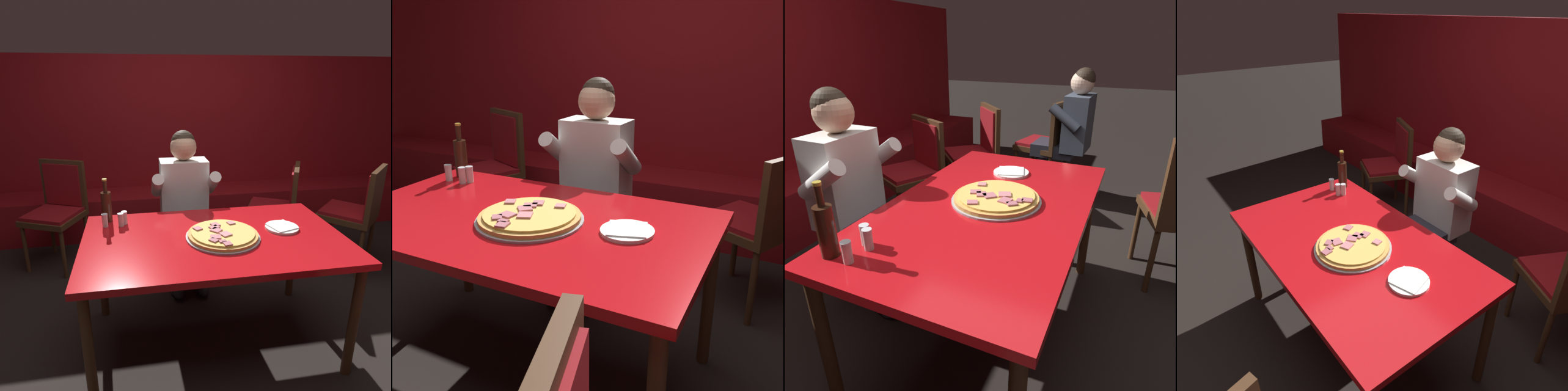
# 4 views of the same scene
# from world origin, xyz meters

# --- Properties ---
(ground_plane) EXTENTS (24.00, 24.00, 0.00)m
(ground_plane) POSITION_xyz_m (0.00, 0.00, 0.00)
(ground_plane) COLOR black
(booth_wall_panel) EXTENTS (6.80, 0.16, 1.90)m
(booth_wall_panel) POSITION_xyz_m (0.00, 2.18, 0.95)
(booth_wall_panel) COLOR maroon
(booth_wall_panel) RESTS_ON ground_plane
(booth_bench) EXTENTS (6.46, 0.48, 0.46)m
(booth_bench) POSITION_xyz_m (0.00, 1.86, 0.23)
(booth_bench) COLOR maroon
(booth_bench) RESTS_ON ground_plane
(main_dining_table) EXTENTS (1.56, 0.92, 0.76)m
(main_dining_table) POSITION_xyz_m (0.00, 0.00, 0.69)
(main_dining_table) COLOR #422816
(main_dining_table) RESTS_ON ground_plane
(pizza) EXTENTS (0.44, 0.44, 0.05)m
(pizza) POSITION_xyz_m (0.05, -0.02, 0.78)
(pizza) COLOR #9E9EA3
(pizza) RESTS_ON main_dining_table
(plate_white_paper) EXTENTS (0.21, 0.21, 0.02)m
(plate_white_paper) POSITION_xyz_m (0.45, 0.04, 0.77)
(plate_white_paper) COLOR white
(plate_white_paper) RESTS_ON main_dining_table
(beer_bottle) EXTENTS (0.07, 0.07, 0.29)m
(beer_bottle) POSITION_xyz_m (-0.65, 0.36, 0.87)
(beer_bottle) COLOR black
(beer_bottle) RESTS_ON main_dining_table
(shaker_red_pepper_flakes) EXTENTS (0.04, 0.04, 0.09)m
(shaker_red_pepper_flakes) POSITION_xyz_m (-0.66, 0.27, 0.80)
(shaker_red_pepper_flakes) COLOR silver
(shaker_red_pepper_flakes) RESTS_ON main_dining_table
(shaker_black_pepper) EXTENTS (0.04, 0.04, 0.09)m
(shaker_black_pepper) POSITION_xyz_m (-0.53, 0.29, 0.80)
(shaker_black_pepper) COLOR silver
(shaker_black_pepper) RESTS_ON main_dining_table
(shaker_parmesan) EXTENTS (0.04, 0.04, 0.09)m
(shaker_parmesan) POSITION_xyz_m (-0.55, 0.26, 0.80)
(shaker_parmesan) COLOR silver
(shaker_parmesan) RESTS_ON main_dining_table
(diner_seated_blue_shirt) EXTENTS (0.53, 0.53, 1.27)m
(diner_seated_blue_shirt) POSITION_xyz_m (-0.06, 0.77, 0.71)
(diner_seated_blue_shirt) COLOR black
(diner_seated_blue_shirt) RESTS_ON ground_plane
(dining_chair_near_right) EXTENTS (0.58, 0.58, 0.96)m
(dining_chair_near_right) POSITION_xyz_m (-1.16, 1.29, 0.56)
(dining_chair_near_right) COLOR #422816
(dining_chair_near_right) RESTS_ON ground_plane
(dining_chair_by_booth) EXTENTS (0.59, 0.59, 0.92)m
(dining_chair_by_booth) POSITION_xyz_m (0.86, 1.02, 0.55)
(dining_chair_by_booth) COLOR #422816
(dining_chair_by_booth) RESTS_ON ground_plane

